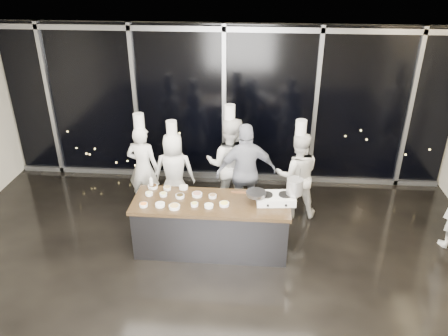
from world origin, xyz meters
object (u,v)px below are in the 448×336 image
object	(u,v)px
chef_left	(174,171)
chef_center	(229,163)
frying_pan	(255,193)
chef_right	(297,174)
stock_pot	(295,186)
chef_far_left	(143,167)
demo_counter	(211,225)
guest	(246,172)
stove	(275,198)

from	to	relation	value
chef_left	chef_center	distance (m)	1.03
frying_pan	chef_right	world-z (taller)	chef_right
stock_pot	chef_far_left	xyz separation A→B (m)	(-2.67, 1.08, -0.32)
chef_center	chef_right	size ratio (longest dim) A/B	1.09
chef_right	stock_pot	bearing A→B (deg)	79.34
stock_pot	chef_center	distance (m)	1.68
chef_left	stock_pot	bearing A→B (deg)	148.60
stock_pot	demo_counter	bearing A→B (deg)	-175.20
frying_pan	guest	distance (m)	1.03
frying_pan	demo_counter	bearing A→B (deg)	175.84
chef_center	guest	world-z (taller)	chef_center
chef_far_left	chef_right	xyz separation A→B (m)	(2.80, -0.01, -0.02)
frying_pan	chef_left	world-z (taller)	chef_left
demo_counter	chef_left	bearing A→B (deg)	123.91
frying_pan	chef_center	world-z (taller)	chef_center
demo_counter	frying_pan	world-z (taller)	frying_pan
stock_pot	guest	world-z (taller)	guest
demo_counter	chef_center	xyz separation A→B (m)	(0.19, 1.36, 0.45)
chef_left	guest	size ratio (longest dim) A/B	0.97
chef_center	stove	bearing A→B (deg)	124.33
demo_counter	guest	bearing A→B (deg)	63.28
frying_pan	chef_far_left	bearing A→B (deg)	144.98
guest	chef_center	bearing A→B (deg)	-60.18
frying_pan	chef_far_left	distance (m)	2.39
stove	chef_right	xyz separation A→B (m)	(0.42, 1.11, -0.14)
frying_pan	chef_right	distance (m)	1.39
chef_right	demo_counter	bearing A→B (deg)	36.02
chef_left	chef_right	bearing A→B (deg)	175.34
demo_counter	chef_left	distance (m)	1.50
guest	chef_right	xyz separation A→B (m)	(0.91, 0.16, -0.08)
stove	chef_center	bearing A→B (deg)	116.62
frying_pan	chef_center	xyz separation A→B (m)	(-0.50, 1.34, -0.16)
stock_pot	chef_right	world-z (taller)	chef_right
stove	frying_pan	world-z (taller)	frying_pan
chef_right	guest	bearing A→B (deg)	6.44
stock_pot	chef_far_left	world-z (taller)	chef_far_left
stove	chef_left	distance (m)	2.16
chef_far_left	chef_right	size ratio (longest dim) A/B	1.01
stock_pot	guest	xyz separation A→B (m)	(-0.77, 0.91, -0.26)
stock_pot	guest	size ratio (longest dim) A/B	0.14
chef_right	chef_left	bearing A→B (deg)	-4.73
chef_far_left	stock_pot	bearing A→B (deg)	167.05
frying_pan	chef_center	size ratio (longest dim) A/B	0.27
demo_counter	stove	distance (m)	1.13
frying_pan	stock_pot	size ratio (longest dim) A/B	2.19
demo_counter	chef_far_left	size ratio (longest dim) A/B	1.31
chef_far_left	chef_left	xyz separation A→B (m)	(0.57, 0.03, -0.07)
chef_center	chef_right	xyz separation A→B (m)	(1.22, -0.18, -0.08)
stove	chef_far_left	distance (m)	2.64
stove	guest	xyz separation A→B (m)	(-0.49, 0.95, -0.06)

